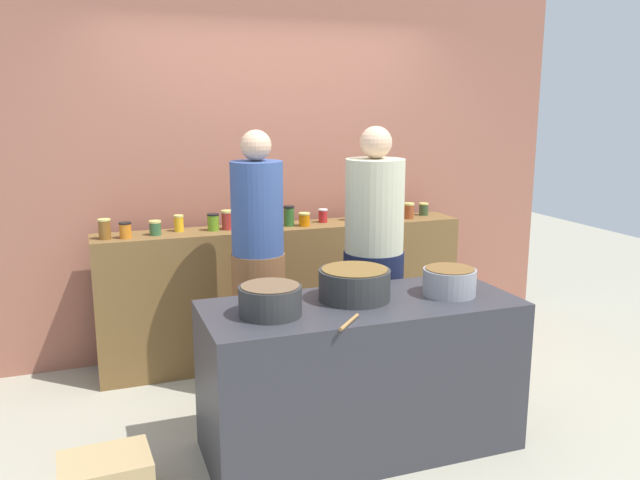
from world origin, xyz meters
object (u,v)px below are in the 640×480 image
(preserve_jar_4, at_px, (213,222))
(preserve_jar_12, at_px, (363,212))
(preserve_jar_3, at_px, (179,223))
(preserve_jar_10, at_px, (323,216))
(preserve_jar_11, at_px, (351,213))
(preserve_jar_1, at_px, (125,230))
(preserve_jar_9, at_px, (304,219))
(preserve_jar_14, at_px, (409,211))
(preserve_jar_13, at_px, (379,212))
(cook_in_cap, at_px, (373,277))
(preserve_jar_7, at_px, (272,215))
(preserve_jar_6, at_px, (252,220))
(preserve_jar_15, at_px, (424,209))
(cooking_pot_left, at_px, (270,300))
(cook_with_tongs, at_px, (259,279))
(wooden_spoon, at_px, (349,322))
(preserve_jar_8, at_px, (289,216))
(preserve_jar_0, at_px, (105,229))
(cooking_pot_center, at_px, (354,284))
(preserve_jar_2, at_px, (155,228))
(cooking_pot_right, at_px, (449,282))
(preserve_jar_5, at_px, (228,220))

(preserve_jar_4, distance_m, preserve_jar_12, 1.17)
(preserve_jar_3, height_order, preserve_jar_10, preserve_jar_3)
(preserve_jar_3, height_order, preserve_jar_11, preserve_jar_3)
(preserve_jar_1, xyz_separation_m, preserve_jar_3, (0.37, 0.12, 0.00))
(preserve_jar_9, distance_m, preserve_jar_14, 0.86)
(preserve_jar_13, xyz_separation_m, cook_in_cap, (-0.40, -0.78, -0.28))
(preserve_jar_9, bearing_deg, cook_in_cap, -73.32)
(preserve_jar_7, bearing_deg, preserve_jar_6, -154.63)
(preserve_jar_4, height_order, preserve_jar_15, preserve_jar_4)
(preserve_jar_14, xyz_separation_m, cooking_pot_left, (-1.51, -1.40, -0.15))
(preserve_jar_4, relative_size, cook_with_tongs, 0.07)
(cooking_pot_left, distance_m, cook_with_tongs, 0.89)
(preserve_jar_4, xyz_separation_m, preserve_jar_14, (1.51, -0.04, 0.00))
(preserve_jar_7, bearing_deg, preserve_jar_15, 0.15)
(preserve_jar_15, bearing_deg, cook_in_cap, -134.12)
(cook_with_tongs, bearing_deg, preserve_jar_7, 66.34)
(preserve_jar_13, bearing_deg, cook_with_tongs, -153.02)
(preserve_jar_4, relative_size, wooden_spoon, 0.52)
(preserve_jar_13, bearing_deg, preserve_jar_8, -179.42)
(preserve_jar_7, xyz_separation_m, preserve_jar_15, (1.25, 0.00, -0.02))
(preserve_jar_0, bearing_deg, preserve_jar_15, 2.43)
(preserve_jar_10, bearing_deg, preserve_jar_0, -177.03)
(preserve_jar_1, bearing_deg, cook_in_cap, -26.38)
(preserve_jar_4, bearing_deg, preserve_jar_0, -176.36)
(cooking_pot_center, bearing_deg, preserve_jar_2, 124.59)
(preserve_jar_9, bearing_deg, preserve_jar_2, 178.06)
(preserve_jar_1, height_order, preserve_jar_4, preserve_jar_4)
(preserve_jar_0, height_order, preserve_jar_7, preserve_jar_7)
(preserve_jar_3, distance_m, preserve_jar_12, 1.40)
(preserve_jar_2, bearing_deg, cooking_pot_right, -44.57)
(preserve_jar_8, bearing_deg, preserve_jar_5, 177.48)
(cooking_pot_left, xyz_separation_m, wooden_spoon, (0.32, -0.26, -0.07))
(preserve_jar_13, height_order, cook_with_tongs, cook_with_tongs)
(preserve_jar_2, relative_size, preserve_jar_13, 0.83)
(cooking_pot_center, distance_m, cooking_pot_right, 0.54)
(preserve_jar_4, height_order, cooking_pot_center, preserve_jar_4)
(preserve_jar_5, distance_m, wooden_spoon, 1.73)
(cook_with_tongs, bearing_deg, cooking_pot_center, -66.47)
(preserve_jar_2, height_order, preserve_jar_14, preserve_jar_14)
(cooking_pot_center, height_order, cooking_pot_right, cooking_pot_center)
(preserve_jar_7, distance_m, cooking_pot_right, 1.61)
(cook_with_tongs, bearing_deg, preserve_jar_6, 79.52)
(preserve_jar_14, bearing_deg, preserve_jar_4, 178.43)
(preserve_jar_7, distance_m, preserve_jar_12, 0.73)
(preserve_jar_0, distance_m, cook_in_cap, 1.79)
(preserve_jar_13, bearing_deg, preserve_jar_14, -7.97)
(preserve_jar_7, xyz_separation_m, preserve_jar_14, (1.07, -0.09, -0.01))
(preserve_jar_11, bearing_deg, cook_in_cap, -102.74)
(preserve_jar_10, xyz_separation_m, preserve_jar_14, (0.68, -0.08, 0.01))
(preserve_jar_2, bearing_deg, preserve_jar_12, 3.11)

